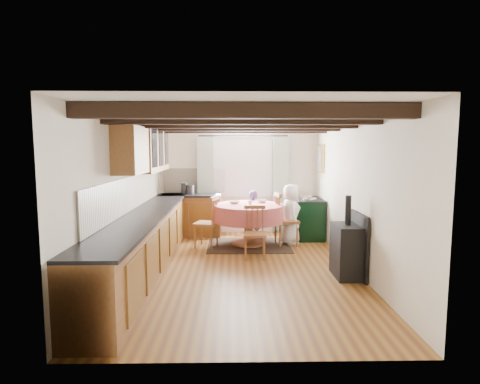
{
  "coord_description": "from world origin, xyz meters",
  "views": [
    {
      "loc": [
        -0.13,
        -6.07,
        1.93
      ],
      "look_at": [
        0.0,
        0.8,
        1.15
      ],
      "focal_mm": 29.1,
      "sensor_mm": 36.0,
      "label": 1
    }
  ],
  "objects_px": {
    "dining_table": "(249,225)",
    "chair_near": "(255,232)",
    "aga_range": "(307,218)",
    "child_right": "(291,214)",
    "chair_left": "(206,222)",
    "cup": "(250,203)",
    "cast_iron_stove": "(347,236)",
    "child_far": "(253,214)",
    "chair_right": "(286,219)"
  },
  "relations": [
    {
      "from": "chair_near",
      "to": "child_far",
      "type": "bearing_deg",
      "value": 91.01
    },
    {
      "from": "aga_range",
      "to": "cup",
      "type": "relative_size",
      "value": 10.64
    },
    {
      "from": "chair_right",
      "to": "child_right",
      "type": "xyz_separation_m",
      "value": [
        0.1,
        0.09,
        0.08
      ]
    },
    {
      "from": "dining_table",
      "to": "child_right",
      "type": "height_order",
      "value": "child_right"
    },
    {
      "from": "chair_near",
      "to": "chair_left",
      "type": "xyz_separation_m",
      "value": [
        -0.9,
        0.79,
        0.04
      ]
    },
    {
      "from": "chair_near",
      "to": "child_right",
      "type": "bearing_deg",
      "value": 55.16
    },
    {
      "from": "aga_range",
      "to": "chair_near",
      "type": "bearing_deg",
      "value": -127.83
    },
    {
      "from": "dining_table",
      "to": "chair_right",
      "type": "xyz_separation_m",
      "value": [
        0.75,
        0.04,
        0.12
      ]
    },
    {
      "from": "child_right",
      "to": "chair_right",
      "type": "bearing_deg",
      "value": 126.83
    },
    {
      "from": "child_far",
      "to": "child_right",
      "type": "relative_size",
      "value": 0.85
    },
    {
      "from": "chair_near",
      "to": "chair_right",
      "type": "bearing_deg",
      "value": 56.35
    },
    {
      "from": "aga_range",
      "to": "child_right",
      "type": "xyz_separation_m",
      "value": [
        -0.44,
        -0.55,
        0.17
      ]
    },
    {
      "from": "child_far",
      "to": "dining_table",
      "type": "bearing_deg",
      "value": 82.67
    },
    {
      "from": "child_right",
      "to": "chair_left",
      "type": "bearing_deg",
      "value": 92.38
    },
    {
      "from": "cast_iron_stove",
      "to": "child_right",
      "type": "bearing_deg",
      "value": 105.14
    },
    {
      "from": "chair_near",
      "to": "aga_range",
      "type": "height_order",
      "value": "chair_near"
    },
    {
      "from": "child_right",
      "to": "cast_iron_stove",
      "type": "bearing_deg",
      "value": -170.07
    },
    {
      "from": "dining_table",
      "to": "chair_near",
      "type": "bearing_deg",
      "value": -85.72
    },
    {
      "from": "chair_near",
      "to": "child_far",
      "type": "xyz_separation_m",
      "value": [
        0.04,
        1.56,
        0.05
      ]
    },
    {
      "from": "child_far",
      "to": "child_right",
      "type": "height_order",
      "value": "child_right"
    },
    {
      "from": "dining_table",
      "to": "chair_left",
      "type": "relative_size",
      "value": 1.35
    },
    {
      "from": "dining_table",
      "to": "aga_range",
      "type": "xyz_separation_m",
      "value": [
        1.28,
        0.67,
        0.02
      ]
    },
    {
      "from": "chair_near",
      "to": "cast_iron_stove",
      "type": "bearing_deg",
      "value": -34.6
    },
    {
      "from": "chair_near",
      "to": "aga_range",
      "type": "xyz_separation_m",
      "value": [
        1.21,
        1.56,
        -0.03
      ]
    },
    {
      "from": "aga_range",
      "to": "child_right",
      "type": "distance_m",
      "value": 0.72
    },
    {
      "from": "chair_left",
      "to": "aga_range",
      "type": "height_order",
      "value": "chair_left"
    },
    {
      "from": "dining_table",
      "to": "chair_right",
      "type": "distance_m",
      "value": 0.76
    },
    {
      "from": "dining_table",
      "to": "cast_iron_stove",
      "type": "bearing_deg",
      "value": -53.73
    },
    {
      "from": "cast_iron_stove",
      "to": "cup",
      "type": "distance_m",
      "value": 2.34
    },
    {
      "from": "chair_left",
      "to": "child_far",
      "type": "xyz_separation_m",
      "value": [
        0.95,
        0.76,
        0.01
      ]
    },
    {
      "from": "dining_table",
      "to": "child_right",
      "type": "xyz_separation_m",
      "value": [
        0.84,
        0.13,
        0.19
      ]
    },
    {
      "from": "chair_left",
      "to": "cup",
      "type": "relative_size",
      "value": 11.38
    },
    {
      "from": "aga_range",
      "to": "child_far",
      "type": "height_order",
      "value": "child_far"
    },
    {
      "from": "chair_near",
      "to": "chair_right",
      "type": "xyz_separation_m",
      "value": [
        0.68,
        0.93,
        0.07
      ]
    },
    {
      "from": "chair_right",
      "to": "chair_left",
      "type": "bearing_deg",
      "value": 87.67
    },
    {
      "from": "chair_right",
      "to": "aga_range",
      "type": "height_order",
      "value": "chair_right"
    },
    {
      "from": "dining_table",
      "to": "chair_near",
      "type": "height_order",
      "value": "chair_near"
    },
    {
      "from": "cast_iron_stove",
      "to": "child_far",
      "type": "distance_m",
      "value": 2.87
    },
    {
      "from": "chair_near",
      "to": "chair_left",
      "type": "relative_size",
      "value": 0.92
    },
    {
      "from": "cast_iron_stove",
      "to": "child_right",
      "type": "relative_size",
      "value": 1.02
    },
    {
      "from": "cup",
      "to": "cast_iron_stove",
      "type": "bearing_deg",
      "value": -54.02
    },
    {
      "from": "chair_right",
      "to": "child_far",
      "type": "relative_size",
      "value": 1.02
    },
    {
      "from": "dining_table",
      "to": "child_right",
      "type": "distance_m",
      "value": 0.88
    },
    {
      "from": "child_far",
      "to": "cup",
      "type": "relative_size",
      "value": 11.63
    },
    {
      "from": "chair_near",
      "to": "chair_left",
      "type": "height_order",
      "value": "chair_left"
    },
    {
      "from": "chair_near",
      "to": "child_right",
      "type": "height_order",
      "value": "child_right"
    },
    {
      "from": "chair_left",
      "to": "child_right",
      "type": "distance_m",
      "value": 1.7
    },
    {
      "from": "cast_iron_stove",
      "to": "cup",
      "type": "relative_size",
      "value": 13.87
    },
    {
      "from": "cup",
      "to": "chair_right",
      "type": "bearing_deg",
      "value": 4.0
    },
    {
      "from": "dining_table",
      "to": "chair_near",
      "type": "xyz_separation_m",
      "value": [
        0.07,
        -0.89,
        0.05
      ]
    }
  ]
}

